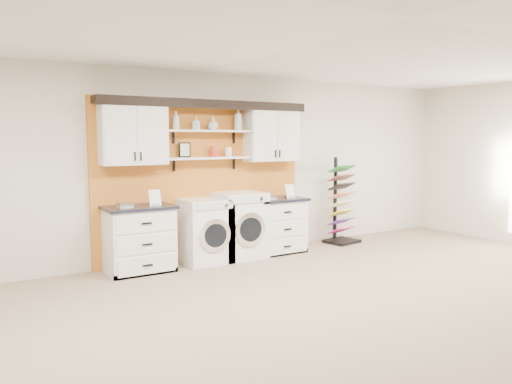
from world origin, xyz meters
TOP-DOWN VIEW (x-y plane):
  - floor at (0.00, 0.00)m, footprint 10.00×10.00m
  - ceiling at (0.00, 0.00)m, footprint 10.00×10.00m
  - wall_back at (0.00, 4.00)m, footprint 10.00×0.00m
  - accent_panel at (0.00, 3.96)m, footprint 3.40×0.07m
  - upper_cabinet_left at (-1.13, 3.79)m, footprint 0.90×0.35m
  - upper_cabinet_right at (1.13, 3.79)m, footprint 0.90×0.35m
  - shelf_lower at (0.00, 3.80)m, footprint 1.32×0.28m
  - shelf_upper at (0.00, 3.80)m, footprint 1.32×0.28m
  - crown_molding at (0.00, 3.81)m, footprint 3.30×0.41m
  - picture_frame at (-0.35, 3.85)m, footprint 0.18×0.02m
  - canister_red at (0.10, 3.80)m, footprint 0.11×0.11m
  - canister_cream at (0.35, 3.80)m, footprint 0.10×0.10m
  - base_cabinet_left at (-1.13, 3.64)m, footprint 0.93×0.66m
  - base_cabinet_right at (1.13, 3.64)m, footprint 0.89×0.66m
  - washer at (-0.14, 3.64)m, footprint 0.67×0.71m
  - dryer at (0.44, 3.64)m, footprint 0.72×0.71m
  - sample_rack at (2.50, 3.65)m, footprint 0.61×0.53m
  - soap_bottle_a at (-0.50, 3.80)m, footprint 0.14×0.14m
  - soap_bottle_b at (-0.18, 3.80)m, footprint 0.12×0.12m
  - soap_bottle_c at (0.09, 3.80)m, footprint 0.19×0.19m
  - soap_bottle_d at (0.52, 3.80)m, footprint 0.16×0.16m

SIDE VIEW (x-z plane):
  - floor at x=0.00m, z-range 0.00..0.00m
  - base_cabinet_right at x=1.13m, z-range 0.00..0.88m
  - base_cabinet_left at x=-1.13m, z-range 0.00..0.91m
  - washer at x=-0.14m, z-range 0.00..0.94m
  - sample_rack at x=2.50m, z-range -0.26..1.24m
  - dryer at x=0.44m, z-range 0.00..1.00m
  - accent_panel at x=0.00m, z-range 0.00..2.40m
  - wall_back at x=0.00m, z-range -3.60..6.40m
  - shelf_lower at x=0.00m, z-range 1.52..1.54m
  - canister_cream at x=0.35m, z-range 1.54..1.69m
  - canister_red at x=0.10m, z-range 1.54..1.71m
  - picture_frame at x=-0.35m, z-range 1.54..1.77m
  - upper_cabinet_left at x=-1.13m, z-range 1.46..2.30m
  - upper_cabinet_right at x=1.13m, z-range 1.46..2.30m
  - shelf_upper at x=0.00m, z-range 1.92..1.94m
  - soap_bottle_b at x=-0.18m, z-range 1.94..2.13m
  - soap_bottle_c at x=0.09m, z-range 1.94..2.14m
  - soap_bottle_a at x=-0.50m, z-range 1.95..2.20m
  - soap_bottle_d at x=0.52m, z-range 1.94..2.28m
  - crown_molding at x=0.00m, z-range 2.26..2.39m
  - ceiling at x=0.00m, z-range 2.80..2.80m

